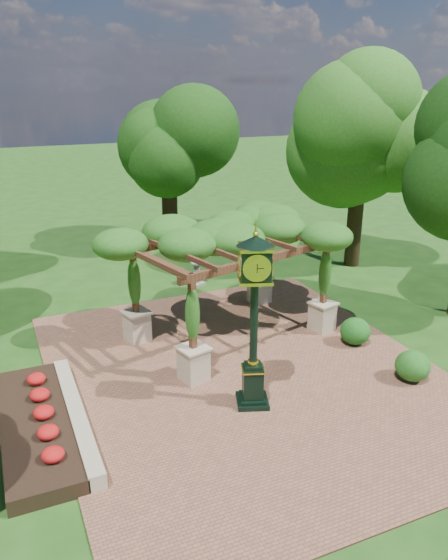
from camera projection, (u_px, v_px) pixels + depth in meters
name	position (u px, v px, depth m)	size (l,w,h in m)	color
ground	(263.00, 391.00, 13.97)	(120.00, 120.00, 0.00)	#1E4714
brick_plaza	(246.00, 373.00, 14.82)	(10.00, 12.00, 0.04)	brown
border_wall	(76.00, 416.00, 12.60)	(0.35, 5.00, 0.40)	#C6B793
flower_bed	(36.00, 426.00, 12.27)	(1.50, 5.00, 0.36)	red
pedestal_clock	(254.00, 307.00, 12.50)	(1.09, 1.09, 4.35)	black
pergola	(232.00, 244.00, 15.99)	(6.46, 4.91, 3.62)	beige
sundial	(197.00, 275.00, 21.14)	(0.63, 0.63, 0.91)	gray
shrub_front	(413.00, 366.00, 14.30)	(0.91, 0.91, 0.82)	#215C1A
shrub_mid	(355.00, 331.00, 16.29)	(0.90, 0.90, 0.81)	#1A5718
shrub_back	(259.00, 279.00, 20.89)	(0.69, 0.69, 0.62)	#295619
tree_north	(167.00, 132.00, 24.47)	(4.05, 4.05, 7.76)	black
tree_east_far	(363.00, 125.00, 21.59)	(4.50, 4.50, 8.46)	#332313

